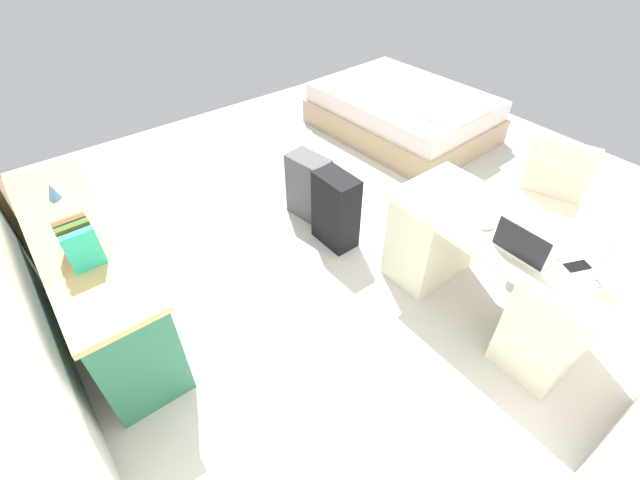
{
  "coord_description": "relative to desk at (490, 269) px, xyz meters",
  "views": [
    {
      "loc": [
        -2.06,
        2.11,
        2.45
      ],
      "look_at": [
        -0.4,
        0.83,
        0.6
      ],
      "focal_mm": 24.51,
      "sensor_mm": 36.0,
      "label": 1
    }
  ],
  "objects": [
    {
      "name": "ground_plane",
      "position": [
        1.13,
        0.03,
        -0.39
      ],
      "size": [
        5.9,
        5.9,
        0.0
      ],
      "primitive_type": "plane",
      "color": "beige"
    },
    {
      "name": "desk",
      "position": [
        0.0,
        0.0,
        0.0
      ],
      "size": [
        1.44,
        0.67,
        0.74
      ],
      "color": "beige",
      "rests_on": "ground_plane"
    },
    {
      "name": "office_chair",
      "position": [
        0.13,
        -0.78,
        0.03
      ],
      "size": [
        0.59,
        0.59,
        0.94
      ],
      "color": "black",
      "rests_on": "ground_plane"
    },
    {
      "name": "credenza",
      "position": [
        1.53,
        2.1,
        -0.0
      ],
      "size": [
        1.8,
        0.48,
        0.77
      ],
      "color": "#28664C",
      "rests_on": "ground_plane"
    },
    {
      "name": "bed",
      "position": [
        2.21,
        -1.48,
        -0.14
      ],
      "size": [
        1.98,
        1.5,
        0.58
      ],
      "color": "tan",
      "rests_on": "ground_plane"
    },
    {
      "name": "suitcase_black",
      "position": [
        1.19,
        0.35,
        -0.07
      ],
      "size": [
        0.36,
        0.23,
        0.64
      ],
      "primitive_type": "cube",
      "rotation": [
        0.0,
        0.0,
        0.02
      ],
      "color": "black",
      "rests_on": "ground_plane"
    },
    {
      "name": "suitcase_spare_grey",
      "position": [
        1.62,
        0.3,
        -0.1
      ],
      "size": [
        0.39,
        0.28,
        0.58
      ],
      "primitive_type": "cube",
      "rotation": [
        0.0,
        0.0,
        0.16
      ],
      "color": "#4C4C51",
      "rests_on": "ground_plane"
    },
    {
      "name": "laptop",
      "position": [
        -0.19,
        0.12,
        0.4
      ],
      "size": [
        0.31,
        0.22,
        0.21
      ],
      "color": "silver",
      "rests_on": "desk"
    },
    {
      "name": "computer_mouse",
      "position": [
        0.07,
        0.08,
        0.37
      ],
      "size": [
        0.06,
        0.1,
        0.03
      ],
      "primitive_type": "ellipsoid",
      "rotation": [
        0.0,
        0.0,
        0.01
      ],
      "color": "white",
      "rests_on": "desk"
    },
    {
      "name": "cell_phone_near_laptop",
      "position": [
        -0.44,
        -0.03,
        0.36
      ],
      "size": [
        0.12,
        0.15,
        0.01
      ],
      "primitive_type": "cube",
      "rotation": [
        0.0,
        0.0,
        -0.42
      ],
      "color": "black",
      "rests_on": "desk"
    },
    {
      "name": "desk_lamp",
      "position": [
        -0.51,
        -0.0,
        0.61
      ],
      "size": [
        0.16,
        0.11,
        0.34
      ],
      "color": "silver",
      "rests_on": "desk"
    },
    {
      "name": "book_row",
      "position": [
        1.26,
        2.1,
        0.49
      ],
      "size": [
        0.24,
        0.17,
        0.24
      ],
      "color": "#29B991",
      "rests_on": "credenza"
    },
    {
      "name": "figurine_small",
      "position": [
        1.95,
        2.1,
        0.44
      ],
      "size": [
        0.08,
        0.08,
        0.11
      ],
      "primitive_type": "cone",
      "color": "#4C7FBF",
      "rests_on": "credenza"
    }
  ]
}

